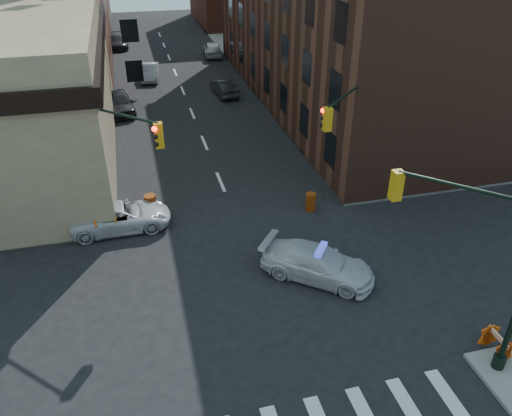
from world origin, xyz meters
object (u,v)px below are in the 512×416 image
pickup (121,217)px  barrel_bank (151,205)px  police_car (318,263)px  parked_car_wnear (119,102)px  pedestrian_a (105,211)px  parked_car_wfar (150,72)px  barrel_road (311,202)px  barricade_se_a (496,344)px  parked_car_enear (224,87)px  barricade_nw_a (106,226)px

pickup → barrel_bank: 1.89m
police_car → parked_car_wnear: size_ratio=1.03×
pickup → pedestrian_a: bearing=73.5°
pickup → parked_car_wnear: bearing=-2.4°
pickup → barrel_bank: pickup is taller
police_car → barrel_bank: (-6.69, 7.22, -0.18)m
parked_car_wfar → barrel_bank: bearing=-87.4°
pickup → barrel_road: size_ratio=5.06×
barrel_road → barricade_se_a: 11.75m
parked_car_enear → pedestrian_a: pedestrian_a is taller
pedestrian_a → barricade_se_a: 18.27m
police_car → parked_car_wnear: parked_car_wnear is taller
parked_car_wfar → parked_car_enear: bearing=-40.1°
barricade_nw_a → barricade_se_a: bearing=-49.0°
parked_car_enear → barricade_nw_a: 22.47m
parked_car_enear → barricade_se_a: parked_car_enear is taller
pickup → parked_car_wnear: size_ratio=1.03×
police_car → barricade_nw_a: police_car is taller
parked_car_wnear → barrel_bank: bearing=-93.2°
barricade_se_a → barricade_nw_a: barricade_nw_a is taller
barricade_se_a → barricade_nw_a: size_ratio=0.90×
pickup → pedestrian_a: (-0.70, 0.19, 0.30)m
parked_car_enear → barrel_road: (0.72, -20.20, -0.21)m
police_car → pickup: police_car is taller
pedestrian_a → barrel_road: size_ratio=1.72×
police_car → parked_car_enear: police_car is taller
pedestrian_a → parked_car_wnear: bearing=123.8°
parked_car_wnear → pedestrian_a: (-1.00, -17.19, 0.17)m
pickup → police_car: bearing=-128.2°
parked_car_wnear → barrel_road: size_ratio=4.91×
pedestrian_a → barricade_se_a: size_ratio=1.50×
barrel_bank → barricade_se_a: barrel_bank is taller
police_car → pickup: (-8.24, 6.15, -0.03)m
pedestrian_a → barricade_nw_a: (-0.02, -0.80, -0.37)m
parked_car_wnear → barricade_se_a: 31.98m
pickup → parked_car_enear: (9.18, 19.55, 0.01)m
parked_car_enear → barricade_nw_a: (-9.91, -20.17, -0.08)m
pickup → parked_car_enear: parked_car_enear is taller
police_car → pedestrian_a: size_ratio=2.95×
barricade_nw_a → parked_car_enear: bearing=54.8°
barrel_bank → police_car: bearing=-47.2°
police_car → pedestrian_a: (-8.94, 6.34, 0.27)m
parked_car_wnear → barrel_bank: parked_car_wnear is taller
parked_car_wnear → pedestrian_a: size_ratio=2.86×
barricade_nw_a → pickup: bearing=31.2°
parked_car_wfar → barrel_road: parked_car_wfar is taller
police_car → parked_car_enear: 25.72m
pickup → barricade_se_a: pickup is taller
pedestrian_a → barricade_se_a: bearing=-4.8°
pickup → parked_car_wnear: (0.30, 17.38, 0.13)m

